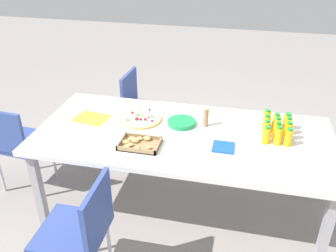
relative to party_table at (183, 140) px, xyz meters
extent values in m
plane|color=gray|center=(0.00, 0.00, -0.67)|extent=(12.00, 12.00, 0.00)
cube|color=silver|center=(0.00, 0.00, 0.04)|extent=(2.20, 1.00, 0.04)
cube|color=#99999E|center=(-1.02, -0.42, -0.32)|extent=(0.06, 0.06, 0.68)
cube|color=#99999E|center=(1.02, -0.42, -0.32)|extent=(0.06, 0.06, 0.68)
cube|color=#99999E|center=(-1.02, 0.42, -0.32)|extent=(0.06, 0.06, 0.68)
cube|color=#99999E|center=(1.02, 0.42, -0.32)|extent=(0.06, 0.06, 0.68)
cube|color=#33478C|center=(0.51, -0.82, -0.22)|extent=(0.42, 0.42, 0.04)
cube|color=#33478C|center=(0.69, -0.83, -0.03)|extent=(0.05, 0.38, 0.38)
cylinder|color=silver|center=(0.34, -0.97, -0.46)|extent=(0.02, 0.02, 0.41)
cylinder|color=silver|center=(0.36, -0.65, -0.46)|extent=(0.02, 0.02, 0.41)
cylinder|color=silver|center=(0.66, -0.99, -0.46)|extent=(0.02, 0.02, 0.41)
cylinder|color=silver|center=(0.68, -0.67, -0.46)|extent=(0.02, 0.02, 0.41)
cube|color=#33478C|center=(0.52, 0.86, -0.22)|extent=(0.40, 0.40, 0.04)
cube|color=#33478C|center=(0.34, 0.85, -0.03)|extent=(0.03, 0.38, 0.38)
cylinder|color=silver|center=(0.68, 0.70, -0.46)|extent=(0.02, 0.02, 0.41)
cylinder|color=silver|center=(0.36, 0.70, -0.46)|extent=(0.02, 0.02, 0.41)
cube|color=#33478C|center=(1.40, -0.01, -0.22)|extent=(0.43, 0.43, 0.04)
cube|color=#33478C|center=(1.42, 0.17, -0.03)|extent=(0.38, 0.06, 0.38)
cylinder|color=silver|center=(1.55, -0.19, -0.46)|extent=(0.02, 0.02, 0.41)
cylinder|color=silver|center=(1.23, -0.16, -0.46)|extent=(0.02, 0.02, 0.41)
cylinder|color=silver|center=(1.57, 0.13, -0.46)|extent=(0.02, 0.02, 0.41)
cylinder|color=silver|center=(1.25, 0.16, -0.46)|extent=(0.02, 0.02, 0.41)
cylinder|color=#FAAE14|center=(-0.75, -0.23, 0.12)|extent=(0.06, 0.06, 0.12)
cylinder|color=#1E8C33|center=(-0.75, -0.23, 0.19)|extent=(0.04, 0.04, 0.02)
cylinder|color=#F9AE14|center=(-0.67, -0.22, 0.11)|extent=(0.05, 0.05, 0.12)
cylinder|color=#1E8C33|center=(-0.67, -0.22, 0.18)|extent=(0.04, 0.04, 0.02)
cylinder|color=#FAAE14|center=(-0.60, -0.23, 0.12)|extent=(0.06, 0.06, 0.13)
cylinder|color=#1E8C33|center=(-0.60, -0.23, 0.20)|extent=(0.04, 0.04, 0.02)
cylinder|color=#FAAD14|center=(-0.75, -0.15, 0.12)|extent=(0.05, 0.05, 0.13)
cylinder|color=#1E8C33|center=(-0.75, -0.15, 0.19)|extent=(0.03, 0.03, 0.02)
cylinder|color=#FAAB14|center=(-0.68, -0.15, 0.12)|extent=(0.06, 0.06, 0.12)
cylinder|color=#1E8C33|center=(-0.68, -0.15, 0.18)|extent=(0.04, 0.04, 0.02)
cylinder|color=#FAAF14|center=(-0.60, -0.16, 0.12)|extent=(0.06, 0.06, 0.13)
cylinder|color=#1E8C33|center=(-0.60, -0.16, 0.19)|extent=(0.04, 0.04, 0.02)
cylinder|color=#FAAE14|center=(-0.75, -0.07, 0.12)|extent=(0.06, 0.06, 0.13)
cylinder|color=#1E8C33|center=(-0.75, -0.07, 0.20)|extent=(0.04, 0.04, 0.02)
cylinder|color=#FAAD14|center=(-0.68, -0.08, 0.12)|extent=(0.06, 0.06, 0.12)
cylinder|color=#1E8C33|center=(-0.68, -0.08, 0.18)|extent=(0.04, 0.04, 0.02)
cylinder|color=#FAAC14|center=(-0.60, -0.08, 0.12)|extent=(0.05, 0.05, 0.13)
cylinder|color=#1E8C33|center=(-0.60, -0.08, 0.19)|extent=(0.03, 0.03, 0.02)
cylinder|color=#F9AC14|center=(-0.75, 0.00, 0.12)|extent=(0.05, 0.05, 0.12)
cylinder|color=#1E8C33|center=(-0.75, 0.00, 0.19)|extent=(0.04, 0.04, 0.02)
cylinder|color=#F9AC14|center=(-0.68, 0.00, 0.12)|extent=(0.05, 0.05, 0.13)
cylinder|color=#1E8C33|center=(-0.68, 0.00, 0.19)|extent=(0.04, 0.04, 0.02)
cylinder|color=#FAAB14|center=(-0.60, 0.00, 0.12)|extent=(0.06, 0.06, 0.12)
cylinder|color=#1E8C33|center=(-0.60, 0.00, 0.18)|extent=(0.04, 0.04, 0.02)
cylinder|color=tan|center=(0.37, -0.13, 0.07)|extent=(0.33, 0.33, 0.02)
cylinder|color=white|center=(0.37, -0.13, 0.08)|extent=(0.30, 0.30, 0.01)
sphere|color=#66B238|center=(0.28, -0.15, 0.09)|extent=(0.02, 0.02, 0.02)
sphere|color=#66B238|center=(0.42, -0.25, 0.09)|extent=(0.02, 0.02, 0.02)
sphere|color=red|center=(0.38, -0.09, 0.09)|extent=(0.03, 0.03, 0.03)
sphere|color=#66B238|center=(0.36, -0.17, 0.09)|extent=(0.02, 0.02, 0.02)
sphere|color=red|center=(0.39, -0.08, 0.09)|extent=(0.03, 0.03, 0.03)
sphere|color=red|center=(0.30, -0.14, 0.09)|extent=(0.02, 0.02, 0.02)
sphere|color=red|center=(0.32, -0.09, 0.09)|extent=(0.02, 0.02, 0.02)
sphere|color=#66B238|center=(0.40, -0.15, 0.09)|extent=(0.03, 0.03, 0.03)
sphere|color=#66B238|center=(0.45, -0.05, 0.09)|extent=(0.03, 0.03, 0.03)
sphere|color=#1E1947|center=(0.33, -0.26, 0.09)|extent=(0.02, 0.02, 0.02)
sphere|color=red|center=(0.26, -0.08, 0.09)|extent=(0.02, 0.02, 0.02)
sphere|color=red|center=(0.35, -0.09, 0.09)|extent=(0.02, 0.02, 0.02)
sphere|color=red|center=(0.45, -0.18, 0.09)|extent=(0.02, 0.02, 0.02)
cube|color=olive|center=(0.27, 0.23, 0.06)|extent=(0.28, 0.20, 0.01)
cube|color=olive|center=(0.27, 0.14, 0.07)|extent=(0.28, 0.01, 0.03)
cube|color=olive|center=(0.27, 0.33, 0.07)|extent=(0.28, 0.01, 0.03)
cube|color=olive|center=(0.13, 0.23, 0.07)|extent=(0.01, 0.20, 0.03)
cube|color=olive|center=(0.40, 0.23, 0.07)|extent=(0.01, 0.20, 0.03)
ellipsoid|color=tan|center=(0.19, 0.27, 0.08)|extent=(0.04, 0.03, 0.02)
ellipsoid|color=tan|center=(0.36, 0.24, 0.08)|extent=(0.05, 0.04, 0.03)
ellipsoid|color=tan|center=(0.28, 0.17, 0.08)|extent=(0.04, 0.03, 0.03)
ellipsoid|color=tan|center=(0.27, 0.29, 0.07)|extent=(0.03, 0.02, 0.02)
ellipsoid|color=tan|center=(0.30, 0.21, 0.08)|extent=(0.05, 0.04, 0.03)
ellipsoid|color=tan|center=(0.33, 0.19, 0.08)|extent=(0.05, 0.04, 0.03)
ellipsoid|color=tan|center=(0.23, 0.16, 0.08)|extent=(0.05, 0.04, 0.03)
ellipsoid|color=tan|center=(0.34, 0.29, 0.08)|extent=(0.04, 0.03, 0.02)
ellipsoid|color=tan|center=(0.32, 0.27, 0.08)|extent=(0.04, 0.03, 0.03)
cylinder|color=#1E8C4C|center=(0.04, -0.13, 0.06)|extent=(0.22, 0.22, 0.00)
cylinder|color=#1E8C4C|center=(0.04, -0.13, 0.06)|extent=(0.22, 0.22, 0.00)
cylinder|color=#1E8C4C|center=(0.04, -0.13, 0.07)|extent=(0.22, 0.22, 0.00)
cylinder|color=#1E8C4C|center=(0.04, -0.13, 0.07)|extent=(0.22, 0.22, 0.00)
cylinder|color=#1E8C4C|center=(0.04, -0.13, 0.08)|extent=(0.22, 0.22, 0.00)
cylinder|color=#1E8C4C|center=(0.04, -0.13, 0.08)|extent=(0.22, 0.22, 0.00)
cylinder|color=#1E8C4C|center=(0.04, -0.13, 0.09)|extent=(0.22, 0.22, 0.00)
cube|color=#194CA5|center=(-0.31, 0.13, 0.06)|extent=(0.15, 0.15, 0.01)
cylinder|color=#9E7A56|center=(-0.15, -0.15, 0.13)|extent=(0.04, 0.04, 0.15)
cube|color=yellow|center=(0.76, -0.07, 0.06)|extent=(0.29, 0.24, 0.01)
camera|label=1|loc=(-0.40, 2.29, 1.43)|focal=38.78mm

